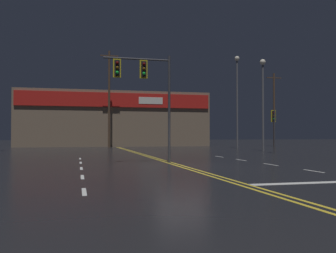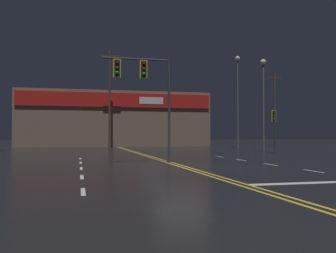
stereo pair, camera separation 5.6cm
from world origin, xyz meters
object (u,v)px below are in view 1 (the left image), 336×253
traffic_signal_median (144,81)px  traffic_signal_corner_northeast (274,121)px  streetlight_near_right (237,90)px  streetlight_median_approach (263,92)px

traffic_signal_median → traffic_signal_corner_northeast: traffic_signal_median is taller
streetlight_near_right → streetlight_median_approach: size_ratio=1.21×
traffic_signal_median → streetlight_near_right: 24.89m
traffic_signal_median → streetlight_median_approach: size_ratio=0.66×
traffic_signal_median → traffic_signal_corner_northeast: size_ratio=1.62×
streetlight_near_right → streetlight_median_approach: (-0.64, -7.35, -1.01)m
traffic_signal_median → streetlight_near_right: (14.46, 20.13, 2.25)m
traffic_signal_median → traffic_signal_corner_northeast: bearing=34.3°
traffic_signal_median → traffic_signal_corner_northeast: (12.59, 8.60, -1.78)m
streetlight_median_approach → traffic_signal_corner_northeast: bearing=-106.4°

